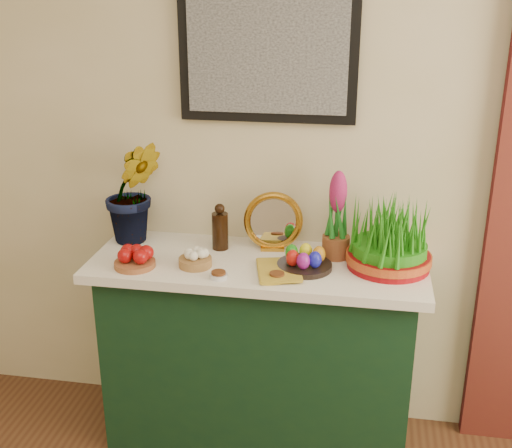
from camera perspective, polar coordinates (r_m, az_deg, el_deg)
The scene contains 14 objects.
room at distance 0.64m, azimuth -11.60°, elevation -5.08°, with size 4.50×4.54×2.72m.
sideboard at distance 2.91m, azimuth 0.17°, elevation -11.62°, with size 1.30×0.45×0.85m, color #123218.
tablecloth at distance 2.70m, azimuth 0.18°, elevation -3.61°, with size 1.40×0.55×0.04m, color white.
hyacinth_green at distance 2.84m, azimuth -10.92°, elevation 4.26°, with size 0.30×0.26×0.61m, color #1D7220.
apple_bowl at distance 2.66m, azimuth -10.75°, elevation -3.04°, with size 0.21×0.21×0.09m.
garlic_basket at distance 2.63m, azimuth -5.43°, elevation -3.11°, with size 0.15×0.15×0.08m.
vinegar_cruet at distance 2.78m, azimuth -3.21°, elevation -0.44°, with size 0.07×0.07×0.21m.
mirror at distance 2.76m, azimuth 1.54°, elevation 0.19°, with size 0.26×0.09×0.26m.
book at distance 2.56m, azimuth 0.15°, elevation -4.15°, with size 0.15×0.22×0.03m, color gold.
spice_dish_left at distance 2.53m, azimuth -3.34°, elevation -4.56°, with size 0.07×0.07×0.03m.
spice_dish_right at distance 2.51m, azimuth 1.87°, elevation -4.69°, with size 0.07×0.07×0.03m.
egg_plate at distance 2.60m, azimuth 4.33°, elevation -3.28°, with size 0.26×0.26×0.09m.
hyacinth_pink at distance 2.68m, azimuth 7.21°, elevation 0.43°, with size 0.12×0.12×0.38m.
wheatgrass_sabzeh at distance 2.63m, azimuth 11.83°, elevation -1.29°, with size 0.35×0.35×0.28m.
Camera 1 is at (0.28, -0.42, 1.98)m, focal length 45.00 mm.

